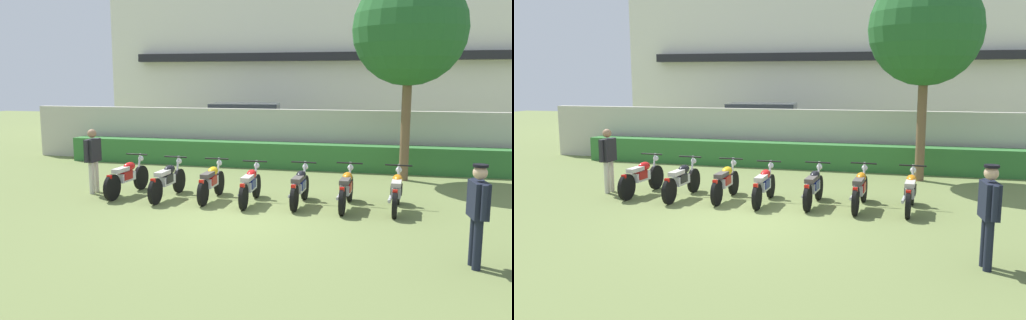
# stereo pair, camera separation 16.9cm
# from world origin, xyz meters

# --- Properties ---
(ground) EXTENTS (60.00, 60.00, 0.00)m
(ground) POSITION_xyz_m (0.00, 0.00, 0.00)
(ground) COLOR olive
(building) EXTENTS (20.32, 6.50, 7.26)m
(building) POSITION_xyz_m (0.00, 16.52, 3.63)
(building) COLOR silver
(building) RESTS_ON ground
(compound_wall) EXTENTS (19.30, 0.30, 1.86)m
(compound_wall) POSITION_xyz_m (0.00, 7.18, 0.93)
(compound_wall) COLOR #BCB7A8
(compound_wall) RESTS_ON ground
(hedge_row) EXTENTS (15.44, 0.70, 0.81)m
(hedge_row) POSITION_xyz_m (0.00, 6.48, 0.41)
(hedge_row) COLOR #337033
(hedge_row) RESTS_ON ground
(parked_car) EXTENTS (4.70, 2.53, 1.89)m
(parked_car) POSITION_xyz_m (-2.43, 10.35, 0.94)
(parked_car) COLOR #9EA3A8
(parked_car) RESTS_ON ground
(tree_near_inspector) EXTENTS (3.13, 3.13, 5.81)m
(tree_near_inspector) POSITION_xyz_m (3.50, 5.26, 4.22)
(tree_near_inspector) COLOR brown
(tree_near_inspector) RESTS_ON ground
(motorcycle_in_row_0) EXTENTS (0.60, 1.98, 0.98)m
(motorcycle_in_row_0) POSITION_xyz_m (-3.28, 1.60, 0.46)
(motorcycle_in_row_0) COLOR black
(motorcycle_in_row_0) RESTS_ON ground
(motorcycle_in_row_1) EXTENTS (0.60, 1.96, 0.97)m
(motorcycle_in_row_1) POSITION_xyz_m (-2.14, 1.49, 0.45)
(motorcycle_in_row_1) COLOR black
(motorcycle_in_row_1) RESTS_ON ground
(motorcycle_in_row_2) EXTENTS (0.60, 1.81, 0.96)m
(motorcycle_in_row_2) POSITION_xyz_m (-1.04, 1.56, 0.45)
(motorcycle_in_row_2) COLOR black
(motorcycle_in_row_2) RESTS_ON ground
(motorcycle_in_row_3) EXTENTS (0.60, 1.83, 0.95)m
(motorcycle_in_row_3) POSITION_xyz_m (-0.05, 1.45, 0.44)
(motorcycle_in_row_3) COLOR black
(motorcycle_in_row_3) RESTS_ON ground
(motorcycle_in_row_4) EXTENTS (0.60, 1.79, 0.95)m
(motorcycle_in_row_4) POSITION_xyz_m (1.10, 1.56, 0.44)
(motorcycle_in_row_4) COLOR black
(motorcycle_in_row_4) RESTS_ON ground
(motorcycle_in_row_5) EXTENTS (0.60, 1.97, 0.97)m
(motorcycle_in_row_5) POSITION_xyz_m (2.15, 1.55, 0.45)
(motorcycle_in_row_5) COLOR black
(motorcycle_in_row_5) RESTS_ON ground
(motorcycle_in_row_6) EXTENTS (0.60, 1.89, 0.96)m
(motorcycle_in_row_6) POSITION_xyz_m (3.25, 1.55, 0.45)
(motorcycle_in_row_6) COLOR black
(motorcycle_in_row_6) RESTS_ON ground
(inspector_person) EXTENTS (0.22, 0.66, 1.63)m
(inspector_person) POSITION_xyz_m (-4.20, 1.60, 0.96)
(inspector_person) COLOR beige
(inspector_person) RESTS_ON ground
(officer_0) EXTENTS (0.28, 0.65, 1.62)m
(officer_0) POSITION_xyz_m (4.37, -1.77, 0.95)
(officer_0) COLOR black
(officer_0) RESTS_ON ground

